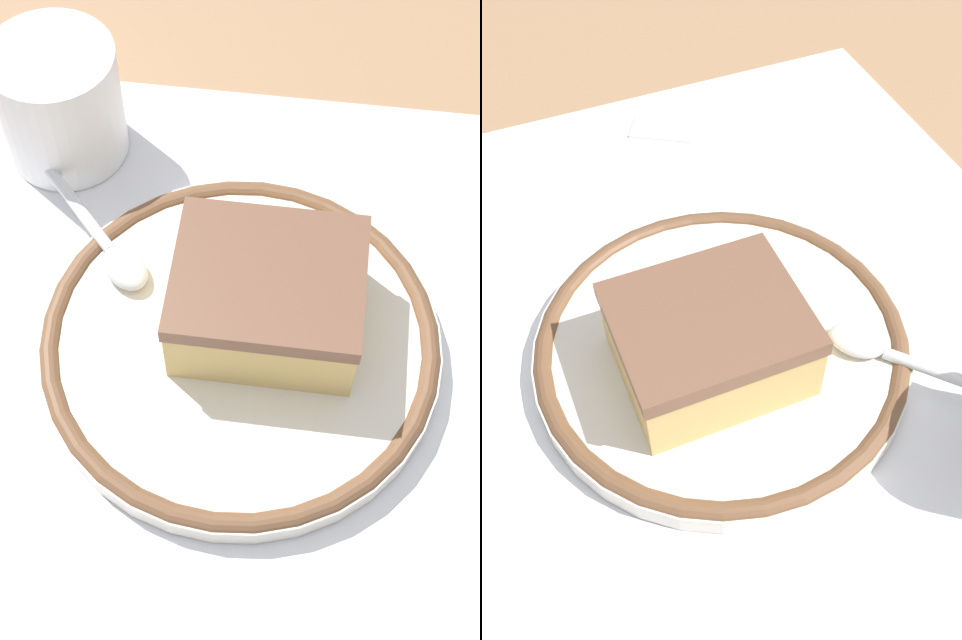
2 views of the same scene
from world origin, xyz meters
TOP-DOWN VIEW (x-y plane):
  - ground_plane at (0.00, 0.00)m, footprint 2.40×2.40m
  - placemat at (0.00, 0.00)m, footprint 0.47×0.43m
  - plate at (0.04, -0.02)m, footprint 0.22×0.22m
  - cake_slice at (0.05, -0.04)m, footprint 0.09×0.10m
  - spoon at (0.09, 0.06)m, footprint 0.10×0.09m
  - cup at (0.18, 0.11)m, footprint 0.08×0.08m

SIDE VIEW (x-z plane):
  - ground_plane at x=0.00m, z-range 0.00..0.00m
  - placemat at x=0.00m, z-range 0.00..0.00m
  - plate at x=0.04m, z-range 0.00..0.02m
  - spoon at x=0.09m, z-range 0.01..0.03m
  - cup at x=0.18m, z-range 0.00..0.08m
  - cake_slice at x=0.05m, z-range 0.02..0.06m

